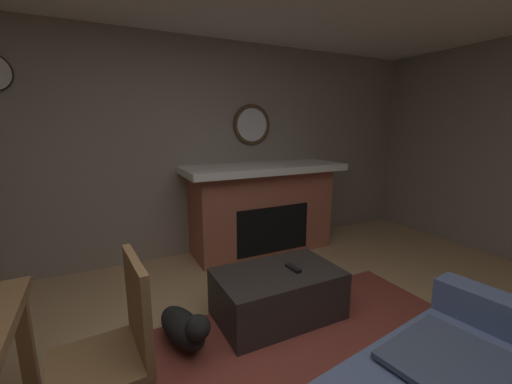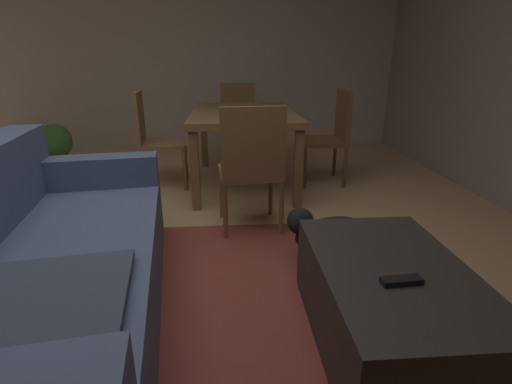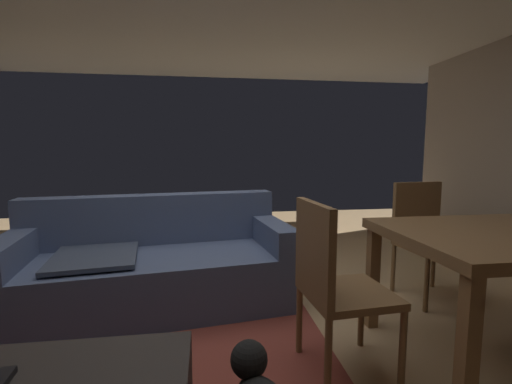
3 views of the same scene
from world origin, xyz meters
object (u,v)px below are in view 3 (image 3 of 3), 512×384
(couch, at_px, (155,267))
(dining_chair_west, at_px, (333,278))
(dining_chair_north, at_px, (424,232))
(potted_plant, at_px, (423,226))

(couch, bearing_deg, dining_chair_west, -43.62)
(couch, xyz_separation_m, dining_chair_west, (1.05, -1.00, 0.22))
(dining_chair_north, relative_size, potted_plant, 1.87)
(dining_chair_north, relative_size, dining_chair_west, 1.00)
(couch, relative_size, dining_chair_north, 2.29)
(dining_chair_north, bearing_deg, dining_chair_west, -141.50)
(couch, distance_m, potted_plant, 3.29)
(couch, relative_size, dining_chair_west, 2.29)
(couch, xyz_separation_m, dining_chair_north, (2.18, -0.11, 0.22))
(dining_chair_west, relative_size, potted_plant, 1.87)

